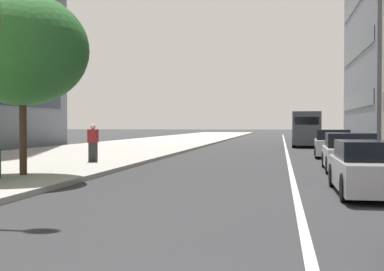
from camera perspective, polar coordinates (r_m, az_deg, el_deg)
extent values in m
cube|color=#B2ADA3|center=(33.83, -9.40, -1.57)|extent=(160.00, 10.54, 0.15)
cube|color=silver|center=(37.00, 10.09, -1.46)|extent=(110.00, 0.16, 0.01)
cube|color=#B7B7BC|center=(13.42, 18.99, -3.92)|extent=(4.38, 1.81, 0.69)
cube|color=black|center=(13.43, 18.98, -1.50)|extent=(2.40, 1.65, 0.45)
cylinder|color=black|center=(14.76, 14.99, -4.16)|extent=(0.62, 0.22, 0.62)
cylinder|color=black|center=(11.91, 16.22, -5.43)|extent=(0.62, 0.22, 0.62)
cube|color=silver|center=(20.08, 16.59, -2.23)|extent=(4.54, 1.91, 0.70)
cube|color=black|center=(20.08, 16.59, -0.48)|extent=(2.20, 1.69, 0.52)
cylinder|color=black|center=(21.51, 14.10, -2.51)|extent=(0.63, 0.24, 0.62)
cylinder|color=black|center=(21.64, 18.35, -2.51)|extent=(0.63, 0.24, 0.62)
cylinder|color=black|center=(18.56, 14.53, -3.08)|extent=(0.63, 0.24, 0.62)
cylinder|color=black|center=(18.71, 19.44, -3.08)|extent=(0.63, 0.24, 0.62)
cube|color=silver|center=(28.45, 14.89, -1.19)|extent=(4.59, 1.98, 0.76)
cube|color=black|center=(28.49, 14.89, 0.10)|extent=(2.40, 1.73, 0.52)
cylinder|color=black|center=(29.92, 13.21, -1.49)|extent=(0.63, 0.25, 0.62)
cylinder|color=black|center=(29.99, 16.29, -1.50)|extent=(0.63, 0.25, 0.62)
cylinder|color=black|center=(26.95, 13.32, -1.78)|extent=(0.63, 0.25, 0.62)
cylinder|color=black|center=(27.03, 16.74, -1.78)|extent=(0.63, 0.25, 0.62)
cube|color=#4C5156|center=(41.29, 12.22, 0.79)|extent=(5.84, 2.26, 2.43)
cube|color=black|center=(38.43, 12.26, 1.56)|extent=(0.11, 1.71, 0.56)
cylinder|color=black|center=(43.27, 10.99, -0.62)|extent=(0.73, 0.29, 0.72)
cylinder|color=black|center=(43.29, 13.41, -0.62)|extent=(0.73, 0.29, 0.72)
cylinder|color=black|center=(39.36, 10.90, -0.79)|extent=(0.73, 0.29, 0.72)
cylinder|color=black|center=(39.37, 13.57, -0.80)|extent=(0.73, 0.29, 0.72)
cylinder|color=#473323|center=(16.85, -17.72, -0.15)|extent=(0.22, 0.22, 2.30)
ellipsoid|color=#2D6B2D|center=(17.00, -17.77, 8.81)|extent=(3.99, 3.99, 3.39)
cube|color=#2D2D33|center=(22.20, -10.61, -1.77)|extent=(0.24, 0.32, 0.79)
cube|color=maroon|center=(22.18, -10.61, -0.05)|extent=(0.27, 0.40, 0.54)
sphere|color=beige|center=(22.18, -10.62, 0.93)|extent=(0.21, 0.21, 0.21)
cube|color=#384756|center=(62.29, 17.29, 3.49)|extent=(22.65, 0.08, 1.50)
cube|color=#384756|center=(62.80, 17.32, 8.76)|extent=(22.65, 0.08, 1.50)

